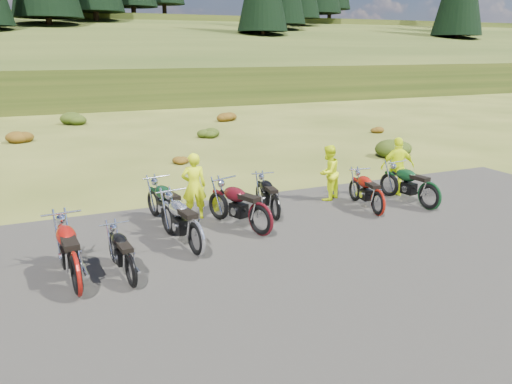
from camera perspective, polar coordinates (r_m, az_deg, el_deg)
name	(u,v)px	position (r m, az deg, el deg)	size (l,w,h in m)	color
ground	(300,243)	(11.62, 5.06, -5.85)	(300.00, 300.00, 0.00)	#3C4717
gravel_pad	(349,278)	(10.07, 10.54, -9.68)	(20.00, 12.00, 0.04)	black
hill_slope	(87,89)	(59.84, -18.73, 11.07)	(300.00, 46.00, 3.00)	#253612
hill_plateau	(60,70)	(119.64, -21.49, 12.89)	(300.00, 90.00, 9.17)	#253612
shrub_2	(19,135)	(26.37, -25.45, 5.90)	(1.30, 1.30, 0.77)	#652B0C
shrub_3	(75,117)	(31.65, -20.00, 8.08)	(1.56, 1.56, 0.92)	#1F300C
shrub_4	(179,158)	(19.69, -8.80, 3.85)	(0.77, 0.77, 0.45)	#652B0C
shrub_5	(208,132)	(25.48, -5.56, 6.89)	(1.03, 1.03, 0.61)	#1F300C
shrub_6	(225,115)	(31.36, -3.51, 8.79)	(1.30, 1.30, 0.77)	#652B0C
shrub_7	(395,145)	(21.71, 15.60, 5.21)	(1.56, 1.56, 0.92)	#1F300C
shrub_8	(375,128)	(27.63, 13.43, 7.08)	(0.77, 0.77, 0.45)	#652B0C
motorcycle_0	(132,288)	(9.80, -13.94, -10.64)	(1.86, 0.62, 0.98)	black
motorcycle_1	(79,297)	(9.78, -19.60, -11.20)	(2.34, 0.78, 1.23)	maroon
motorcycle_2	(180,234)	(12.29, -8.68, -4.75)	(2.24, 0.75, 1.17)	black
motorcycle_3	(197,257)	(10.92, -6.78, -7.40)	(2.29, 0.76, 1.20)	#B5B6BB
motorcycle_4	(261,237)	(11.97, 0.53, -5.12)	(2.32, 0.77, 1.21)	#440B11
motorcycle_5	(275,221)	(13.02, 2.22, -3.35)	(1.98, 0.66, 1.04)	black
motorcycle_6	(377,217)	(13.76, 13.67, -2.74)	(2.02, 0.67, 1.06)	maroon
motorcycle_7	(428,211)	(14.65, 19.06, -2.03)	(2.23, 0.74, 1.17)	#0E3217
person_middle	(194,187)	(13.01, -7.11, 0.55)	(0.64, 0.42, 1.75)	#CBE00B
person_right_a	(328,174)	(14.73, 8.24, 2.09)	(0.79, 0.61, 1.62)	#CBE00B
person_right_b	(397,168)	(15.59, 15.86, 2.70)	(1.04, 0.43, 1.77)	#CBE00B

